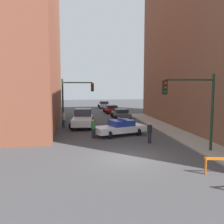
% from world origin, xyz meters
% --- Properties ---
extents(ground_plane, '(120.00, 120.00, 0.00)m').
position_xyz_m(ground_plane, '(0.00, 0.00, 0.00)').
color(ground_plane, '#424244').
extents(sidewalk_right, '(2.40, 44.00, 0.12)m').
position_xyz_m(sidewalk_right, '(6.20, 0.00, 0.06)').
color(sidewalk_right, '#9E998E').
rests_on(sidewalk_right, ground_plane).
extents(traffic_light_near, '(3.64, 0.35, 5.20)m').
position_xyz_m(traffic_light_near, '(4.73, 0.57, 3.53)').
color(traffic_light_near, black).
rests_on(traffic_light_near, sidewalk_right).
extents(traffic_light_far, '(3.44, 0.35, 5.20)m').
position_xyz_m(traffic_light_far, '(-3.30, 12.40, 3.40)').
color(traffic_light_far, black).
rests_on(traffic_light_far, ground_plane).
extents(police_car, '(5.04, 3.22, 1.52)m').
position_xyz_m(police_car, '(0.85, 7.06, 0.72)').
color(police_car, white).
rests_on(police_car, ground_plane).
extents(white_truck, '(3.01, 5.58, 1.90)m').
position_xyz_m(white_truck, '(-2.30, 12.28, 0.91)').
color(white_truck, silver).
rests_on(white_truck, ground_plane).
extents(parked_car_near, '(2.41, 4.38, 1.31)m').
position_xyz_m(parked_car_near, '(3.10, 17.96, 0.67)').
color(parked_car_near, '#474C51').
rests_on(parked_car_near, ground_plane).
extents(parked_car_mid, '(2.42, 4.38, 1.31)m').
position_xyz_m(parked_car_mid, '(2.80, 24.35, 0.67)').
color(parked_car_mid, maroon).
rests_on(parked_car_mid, ground_plane).
extents(parked_car_far, '(2.37, 4.36, 1.31)m').
position_xyz_m(parked_car_far, '(2.77, 33.43, 0.67)').
color(parked_car_far, silver).
rests_on(parked_car_far, ground_plane).
extents(pedestrian_crossing, '(0.37, 0.37, 1.66)m').
position_xyz_m(pedestrian_crossing, '(-1.66, 6.25, 0.86)').
color(pedestrian_crossing, black).
rests_on(pedestrian_crossing, ground_plane).
extents(pedestrian_corner, '(0.49, 0.49, 1.66)m').
position_xyz_m(pedestrian_corner, '(-4.30, 11.98, 0.86)').
color(pedestrian_corner, '#474C66').
rests_on(pedestrian_corner, ground_plane).
extents(pedestrian_sidewalk, '(0.42, 0.42, 1.66)m').
position_xyz_m(pedestrian_sidewalk, '(2.55, 3.74, 0.86)').
color(pedestrian_sidewalk, black).
rests_on(pedestrian_sidewalk, ground_plane).
extents(barrier_mid, '(1.58, 0.45, 0.90)m').
position_xyz_m(barrier_mid, '(4.01, -3.47, 0.62)').
color(barrier_mid, orange).
rests_on(barrier_mid, ground_plane).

